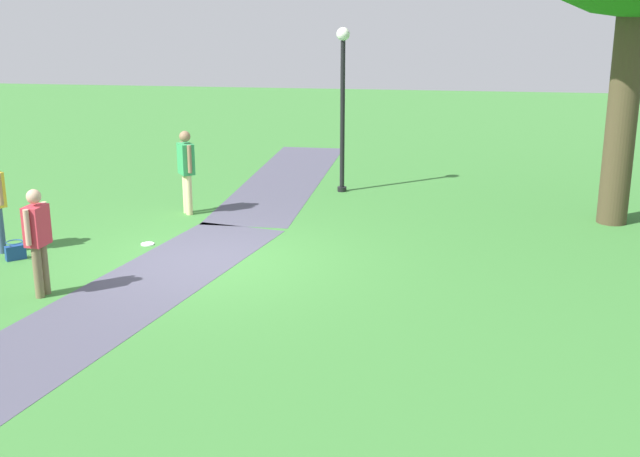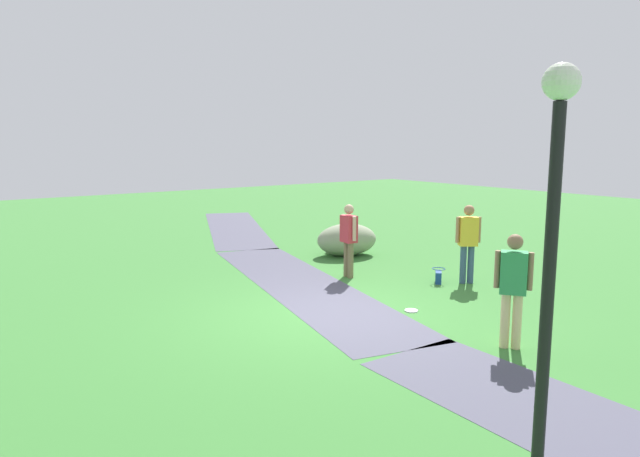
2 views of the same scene
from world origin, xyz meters
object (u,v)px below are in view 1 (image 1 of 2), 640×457
lamp_post (343,92)px  handbag_on_grass (15,251)px  frisbee_on_grass (148,244)px  passerby_on_path (186,166)px  man_near_boulder (38,235)px

lamp_post → handbag_on_grass: (5.43, -4.78, -2.03)m
handbag_on_grass → frisbee_on_grass: (-1.08, 1.86, -0.13)m
lamp_post → handbag_on_grass: bearing=-41.4°
passerby_on_path → handbag_on_grass: passerby_on_path is taller
man_near_boulder → handbag_on_grass: 2.06m
man_near_boulder → frisbee_on_grass: man_near_boulder is taller
lamp_post → handbag_on_grass: 7.51m
man_near_boulder → frisbee_on_grass: bearing=165.4°
lamp_post → frisbee_on_grass: 5.66m
man_near_boulder → frisbee_on_grass: 2.81m
lamp_post → passerby_on_path: size_ratio=2.13×
man_near_boulder → handbag_on_grass: size_ratio=4.11×
lamp_post → man_near_boulder: (6.92, -3.59, -1.26)m
passerby_on_path → handbag_on_grass: (3.16, -1.98, -0.81)m
handbag_on_grass → man_near_boulder: bearing=38.6°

